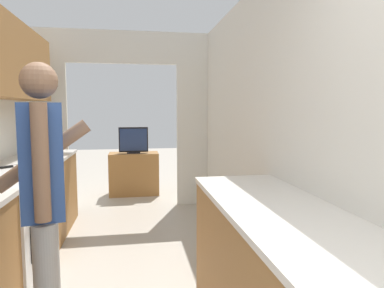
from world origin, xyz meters
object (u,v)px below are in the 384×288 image
object	(u,v)px
television	(133,140)
knife	(9,166)
person	(44,207)
tv_cabinet	(134,174)

from	to	relation	value
television	knife	world-z (taller)	television
person	tv_cabinet	distance (m)	3.88
person	tv_cabinet	size ratio (longest dim) A/B	2.05
person	television	world-z (taller)	person
person	television	distance (m)	3.80
television	tv_cabinet	bearing A→B (deg)	90.00
person	television	xyz separation A→B (m)	(0.47, 3.77, 0.02)
person	knife	world-z (taller)	person
tv_cabinet	television	world-z (taller)	television
person	tv_cabinet	world-z (taller)	person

